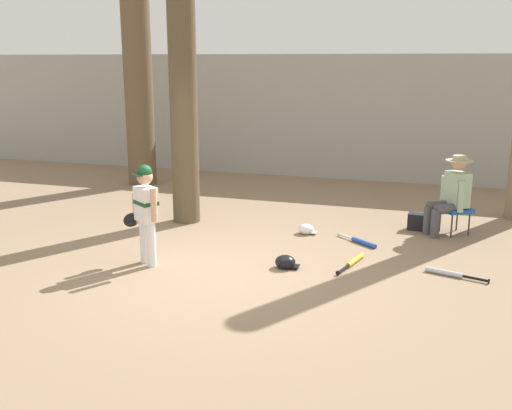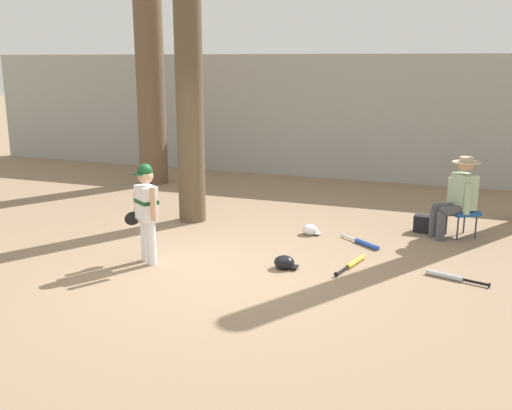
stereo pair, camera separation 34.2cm
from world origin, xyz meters
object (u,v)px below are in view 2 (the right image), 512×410
(handbag_beside_stool, at_px, (425,224))
(batting_helmet_black, at_px, (284,263))
(young_ballplayer, at_px, (146,207))
(bat_blue_youth, at_px, (364,243))
(tree_near_player, at_px, (189,92))
(batting_helmet_white, at_px, (310,230))
(seated_spectator, at_px, (458,195))
(tree_far_left, at_px, (151,88))
(bat_yellow_trainer, at_px, (353,263))
(folding_stool, at_px, (462,213))
(bat_aluminum_silver, at_px, (449,277))

(handbag_beside_stool, bearing_deg, batting_helmet_black, -124.13)
(young_ballplayer, height_order, handbag_beside_stool, young_ballplayer)
(batting_helmet_black, bearing_deg, bat_blue_youth, 58.97)
(young_ballplayer, xyz_separation_m, bat_blue_youth, (2.52, 1.69, -0.71))
(tree_near_player, relative_size, batting_helmet_white, 16.99)
(batting_helmet_black, bearing_deg, young_ballplayer, -167.25)
(seated_spectator, xyz_separation_m, batting_helmet_black, (-1.97, -2.18, -0.56))
(tree_far_left, height_order, bat_yellow_trainer, tree_far_left)
(handbag_beside_stool, height_order, bat_blue_youth, handbag_beside_stool)
(young_ballplayer, distance_m, folding_stool, 4.63)
(folding_stool, bearing_deg, batting_helmet_white, -162.34)
(tree_near_player, xyz_separation_m, bat_aluminum_silver, (4.10, -1.37, -2.05))
(seated_spectator, bearing_deg, handbag_beside_stool, 167.64)
(seated_spectator, distance_m, batting_helmet_white, 2.22)
(bat_aluminum_silver, xyz_separation_m, bat_yellow_trainer, (-1.18, 0.09, 0.00))
(tree_near_player, xyz_separation_m, seated_spectator, (4.09, 0.49, -1.44))
(tree_near_player, distance_m, young_ballplayer, 2.50)
(folding_stool, bearing_deg, young_ballplayer, -145.30)
(tree_near_player, xyz_separation_m, handbag_beside_stool, (3.66, 0.59, -1.96))
(bat_aluminum_silver, height_order, bat_blue_youth, same)
(seated_spectator, relative_size, bat_yellow_trainer, 1.50)
(folding_stool, height_order, batting_helmet_white, folding_stool)
(bat_yellow_trainer, bearing_deg, batting_helmet_black, -153.00)
(young_ballplayer, height_order, tree_far_left, tree_far_left)
(bat_yellow_trainer, bearing_deg, batting_helmet_white, 127.71)
(batting_helmet_black, bearing_deg, tree_near_player, 141.40)
(young_ballplayer, xyz_separation_m, batting_helmet_white, (1.66, 1.95, -0.67))
(handbag_beside_stool, bearing_deg, seated_spectator, -12.36)
(folding_stool, xyz_separation_m, seated_spectator, (-0.08, -0.06, 0.28))
(bat_aluminum_silver, bearing_deg, batting_helmet_black, -170.78)
(folding_stool, relative_size, bat_yellow_trainer, 0.69)
(handbag_beside_stool, relative_size, bat_yellow_trainer, 0.42)
(seated_spectator, relative_size, bat_aluminum_silver, 1.60)
(batting_helmet_black, bearing_deg, batting_helmet_white, 93.07)
(folding_stool, xyz_separation_m, bat_yellow_trainer, (-1.25, -1.83, -0.33))
(seated_spectator, relative_size, handbag_beside_stool, 3.53)
(bat_blue_youth, bearing_deg, young_ballplayer, -146.18)
(folding_stool, relative_size, batting_helmet_black, 1.79)
(seated_spectator, xyz_separation_m, batting_helmet_white, (-2.06, -0.63, -0.57))
(folding_stool, height_order, seated_spectator, seated_spectator)
(batting_helmet_white, relative_size, batting_helmet_black, 0.92)
(folding_stool, xyz_separation_m, batting_helmet_white, (-2.14, -0.68, -0.29))
(tree_near_player, bearing_deg, bat_blue_youth, -7.73)
(batting_helmet_white, bearing_deg, bat_aluminum_silver, -30.80)
(handbag_beside_stool, relative_size, batting_helmet_white, 1.19)
(tree_near_player, distance_m, handbag_beside_stool, 4.19)
(tree_near_player, distance_m, tree_far_left, 3.25)
(tree_far_left, bearing_deg, seated_spectator, -17.66)
(seated_spectator, bearing_deg, folding_stool, 33.98)
(bat_yellow_trainer, height_order, batting_helmet_white, batting_helmet_white)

